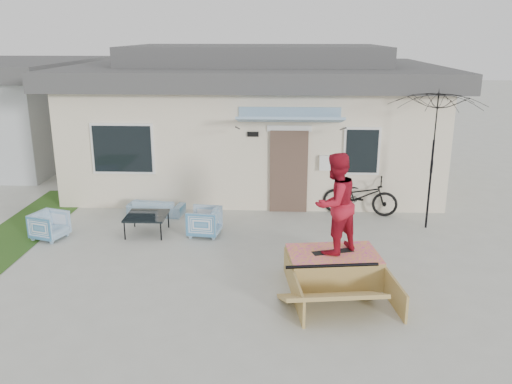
{
  "coord_description": "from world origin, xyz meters",
  "views": [
    {
      "loc": [
        0.79,
        -8.67,
        4.42
      ],
      "look_at": [
        0.3,
        1.8,
        1.3
      ],
      "focal_mm": 37.68,
      "sensor_mm": 36.0,
      "label": 1
    }
  ],
  "objects_px": {
    "skater": "(335,202)",
    "patio_umbrella": "(433,155)",
    "coffee_table": "(147,224)",
    "bicycle": "(360,192)",
    "armchair_left": "(49,224)",
    "armchair_right": "(204,220)",
    "loveseat": "(156,204)",
    "skateboard": "(333,251)",
    "skate_ramp": "(333,267)"
  },
  "relations": [
    {
      "from": "skater",
      "to": "patio_umbrella",
      "type": "bearing_deg",
      "value": -171.58
    },
    {
      "from": "coffee_table",
      "to": "skater",
      "type": "height_order",
      "value": "skater"
    },
    {
      "from": "armchair_right",
      "to": "patio_umbrella",
      "type": "xyz_separation_m",
      "value": [
        5.15,
        0.73,
        1.4
      ]
    },
    {
      "from": "loveseat",
      "to": "armchair_left",
      "type": "distance_m",
      "value": 2.65
    },
    {
      "from": "coffee_table",
      "to": "skateboard",
      "type": "height_order",
      "value": "skateboard"
    },
    {
      "from": "armchair_left",
      "to": "armchair_right",
      "type": "xyz_separation_m",
      "value": [
        3.4,
        0.37,
        0.01
      ]
    },
    {
      "from": "armchair_right",
      "to": "coffee_table",
      "type": "relative_size",
      "value": 0.78
    },
    {
      "from": "bicycle",
      "to": "loveseat",
      "type": "bearing_deg",
      "value": 103.81
    },
    {
      "from": "loveseat",
      "to": "coffee_table",
      "type": "relative_size",
      "value": 1.53
    },
    {
      "from": "coffee_table",
      "to": "patio_umbrella",
      "type": "distance_m",
      "value": 6.69
    },
    {
      "from": "armchair_right",
      "to": "skate_ramp",
      "type": "distance_m",
      "value": 3.49
    },
    {
      "from": "armchair_left",
      "to": "bicycle",
      "type": "relative_size",
      "value": 0.36
    },
    {
      "from": "armchair_left",
      "to": "armchair_right",
      "type": "height_order",
      "value": "armchair_right"
    },
    {
      "from": "armchair_left",
      "to": "skate_ramp",
      "type": "bearing_deg",
      "value": -89.04
    },
    {
      "from": "coffee_table",
      "to": "skater",
      "type": "relative_size",
      "value": 0.49
    },
    {
      "from": "armchair_left",
      "to": "coffee_table",
      "type": "height_order",
      "value": "armchair_left"
    },
    {
      "from": "bicycle",
      "to": "skateboard",
      "type": "distance_m",
      "value": 3.94
    },
    {
      "from": "loveseat",
      "to": "skateboard",
      "type": "xyz_separation_m",
      "value": [
        4.1,
        -3.54,
        0.3
      ]
    },
    {
      "from": "skater",
      "to": "coffee_table",
      "type": "bearing_deg",
      "value": -70.07
    },
    {
      "from": "loveseat",
      "to": "bicycle",
      "type": "height_order",
      "value": "bicycle"
    },
    {
      "from": "patio_umbrella",
      "to": "skateboard",
      "type": "xyz_separation_m",
      "value": [
        -2.47,
        -2.9,
        -1.18
      ]
    },
    {
      "from": "loveseat",
      "to": "coffee_table",
      "type": "distance_m",
      "value": 1.33
    },
    {
      "from": "loveseat",
      "to": "armchair_left",
      "type": "relative_size",
      "value": 2.06
    },
    {
      "from": "armchair_left",
      "to": "patio_umbrella",
      "type": "distance_m",
      "value": 8.74
    },
    {
      "from": "patio_umbrella",
      "to": "skater",
      "type": "bearing_deg",
      "value": -130.35
    },
    {
      "from": "bicycle",
      "to": "skateboard",
      "type": "height_order",
      "value": "bicycle"
    },
    {
      "from": "patio_umbrella",
      "to": "skate_ramp",
      "type": "xyz_separation_m",
      "value": [
        -2.46,
        -2.96,
        -1.48
      ]
    },
    {
      "from": "armchair_right",
      "to": "coffee_table",
      "type": "bearing_deg",
      "value": -85.09
    },
    {
      "from": "coffee_table",
      "to": "bicycle",
      "type": "xyz_separation_m",
      "value": [
        5.03,
        1.6,
        0.37
      ]
    },
    {
      "from": "coffee_table",
      "to": "patio_umbrella",
      "type": "relative_size",
      "value": 0.34
    },
    {
      "from": "loveseat",
      "to": "coffee_table",
      "type": "height_order",
      "value": "loveseat"
    },
    {
      "from": "armchair_left",
      "to": "skateboard",
      "type": "xyz_separation_m",
      "value": [
        6.09,
        -1.79,
        0.23
      ]
    },
    {
      "from": "skater",
      "to": "loveseat",
      "type": "bearing_deg",
      "value": -82.02
    },
    {
      "from": "coffee_table",
      "to": "bicycle",
      "type": "relative_size",
      "value": 0.49
    },
    {
      "from": "loveseat",
      "to": "armchair_left",
      "type": "height_order",
      "value": "armchair_left"
    },
    {
      "from": "loveseat",
      "to": "bicycle",
      "type": "distance_m",
      "value": 5.14
    },
    {
      "from": "armchair_right",
      "to": "patio_umbrella",
      "type": "bearing_deg",
      "value": 104.76
    },
    {
      "from": "loveseat",
      "to": "bicycle",
      "type": "bearing_deg",
      "value": -169.43
    },
    {
      "from": "armchair_right",
      "to": "coffee_table",
      "type": "distance_m",
      "value": 1.33
    },
    {
      "from": "armchair_left",
      "to": "skateboard",
      "type": "distance_m",
      "value": 6.36
    },
    {
      "from": "bicycle",
      "to": "skater",
      "type": "xyz_separation_m",
      "value": [
        -1.03,
        -3.8,
        0.92
      ]
    },
    {
      "from": "bicycle",
      "to": "patio_umbrella",
      "type": "relative_size",
      "value": 0.69
    },
    {
      "from": "bicycle",
      "to": "patio_umbrella",
      "type": "bearing_deg",
      "value": -111.26
    },
    {
      "from": "armchair_left",
      "to": "coffee_table",
      "type": "xyz_separation_m",
      "value": [
        2.09,
        0.41,
        -0.11
      ]
    },
    {
      "from": "skate_ramp",
      "to": "patio_umbrella",
      "type": "bearing_deg",
      "value": 42.74
    },
    {
      "from": "skateboard",
      "to": "skater",
      "type": "relative_size",
      "value": 0.42
    },
    {
      "from": "armchair_left",
      "to": "skate_ramp",
      "type": "xyz_separation_m",
      "value": [
        6.1,
        -1.85,
        -0.07
      ]
    },
    {
      "from": "armchair_left",
      "to": "skateboard",
      "type": "relative_size",
      "value": 0.88
    },
    {
      "from": "bicycle",
      "to": "patio_umbrella",
      "type": "xyz_separation_m",
      "value": [
        1.44,
        -0.9,
        1.15
      ]
    },
    {
      "from": "armchair_left",
      "to": "armchair_right",
      "type": "bearing_deg",
      "value": -65.93
    }
  ]
}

